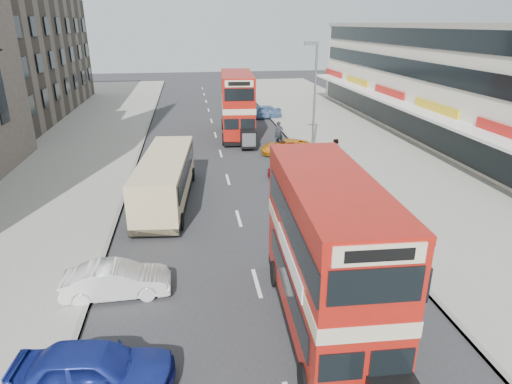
{
  "coord_description": "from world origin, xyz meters",
  "views": [
    {
      "loc": [
        -2.2,
        -12.18,
        9.28
      ],
      "look_at": [
        0.46,
        5.2,
        2.49
      ],
      "focal_mm": 30.77,
      "sensor_mm": 36.0,
      "label": 1
    }
  ],
  "objects_px": {
    "pedestrian_near": "(335,152)",
    "cyclist": "(279,140)",
    "bus_second": "(237,105)",
    "car_left_near": "(94,369)",
    "coach": "(166,178)",
    "bus_main": "(326,255)",
    "car_right_a": "(305,167)",
    "street_lamp": "(314,92)",
    "car_right_b": "(286,147)",
    "car_right_c": "(262,112)",
    "car_left_front": "(117,280)"
  },
  "relations": [
    {
      "from": "street_lamp",
      "to": "car_right_b",
      "type": "xyz_separation_m",
      "value": [
        -1.62,
        1.11,
        -4.24
      ]
    },
    {
      "from": "bus_main",
      "to": "car_right_a",
      "type": "distance_m",
      "value": 14.99
    },
    {
      "from": "bus_main",
      "to": "car_left_near",
      "type": "bearing_deg",
      "value": 16.87
    },
    {
      "from": "car_right_b",
      "to": "cyclist",
      "type": "height_order",
      "value": "cyclist"
    },
    {
      "from": "street_lamp",
      "to": "car_right_a",
      "type": "relative_size",
      "value": 1.7
    },
    {
      "from": "bus_second",
      "to": "car_left_near",
      "type": "relative_size",
      "value": 2.26
    },
    {
      "from": "car_right_c",
      "to": "pedestrian_near",
      "type": "height_order",
      "value": "pedestrian_near"
    },
    {
      "from": "bus_second",
      "to": "car_left_front",
      "type": "height_order",
      "value": "bus_second"
    },
    {
      "from": "street_lamp",
      "to": "coach",
      "type": "bearing_deg",
      "value": -144.52
    },
    {
      "from": "street_lamp",
      "to": "cyclist",
      "type": "distance_m",
      "value": 5.21
    },
    {
      "from": "bus_second",
      "to": "car_right_a",
      "type": "bearing_deg",
      "value": 108.56
    },
    {
      "from": "coach",
      "to": "pedestrian_near",
      "type": "xyz_separation_m",
      "value": [
        11.13,
        4.77,
        -0.36
      ]
    },
    {
      "from": "coach",
      "to": "bus_main",
      "type": "bearing_deg",
      "value": -59.44
    },
    {
      "from": "bus_main",
      "to": "car_left_near",
      "type": "xyz_separation_m",
      "value": [
        -6.81,
        -1.75,
        -1.88
      ]
    },
    {
      "from": "bus_main",
      "to": "cyclist",
      "type": "bearing_deg",
      "value": -95.19
    },
    {
      "from": "street_lamp",
      "to": "car_right_b",
      "type": "relative_size",
      "value": 2.06
    },
    {
      "from": "bus_second",
      "to": "cyclist",
      "type": "height_order",
      "value": "bus_second"
    },
    {
      "from": "street_lamp",
      "to": "bus_second",
      "type": "xyz_separation_m",
      "value": [
        -4.6,
        7.3,
        -2.05
      ]
    },
    {
      "from": "coach",
      "to": "car_left_near",
      "type": "distance_m",
      "value": 13.36
    },
    {
      "from": "car_right_c",
      "to": "cyclist",
      "type": "bearing_deg",
      "value": -4.84
    },
    {
      "from": "coach",
      "to": "car_right_a",
      "type": "bearing_deg",
      "value": 24.73
    },
    {
      "from": "car_left_front",
      "to": "pedestrian_near",
      "type": "relative_size",
      "value": 2.04
    },
    {
      "from": "car_left_front",
      "to": "pedestrian_near",
      "type": "bearing_deg",
      "value": -44.21
    },
    {
      "from": "car_right_c",
      "to": "pedestrian_near",
      "type": "xyz_separation_m",
      "value": [
        2.27,
        -16.9,
        0.38
      ]
    },
    {
      "from": "coach",
      "to": "car_left_front",
      "type": "xyz_separation_m",
      "value": [
        -1.46,
        -8.75,
        -0.81
      ]
    },
    {
      "from": "car_left_front",
      "to": "car_right_c",
      "type": "xyz_separation_m",
      "value": [
        10.32,
        30.42,
        0.07
      ]
    },
    {
      "from": "coach",
      "to": "car_right_c",
      "type": "xyz_separation_m",
      "value": [
        8.86,
        21.67,
        -0.74
      ]
    },
    {
      "from": "car_right_b",
      "to": "pedestrian_near",
      "type": "distance_m",
      "value": 4.45
    },
    {
      "from": "bus_main",
      "to": "cyclist",
      "type": "relative_size",
      "value": 4.17
    },
    {
      "from": "car_right_a",
      "to": "pedestrian_near",
      "type": "distance_m",
      "value": 3.12
    },
    {
      "from": "bus_second",
      "to": "pedestrian_near",
      "type": "bearing_deg",
      "value": 123.52
    },
    {
      "from": "street_lamp",
      "to": "pedestrian_near",
      "type": "height_order",
      "value": "street_lamp"
    },
    {
      "from": "pedestrian_near",
      "to": "cyclist",
      "type": "xyz_separation_m",
      "value": [
        -2.84,
        5.14,
        -0.35
      ]
    },
    {
      "from": "car_left_near",
      "to": "pedestrian_near",
      "type": "xyz_separation_m",
      "value": [
        12.54,
        18.04,
        0.35
      ]
    },
    {
      "from": "car_left_near",
      "to": "bus_second",
      "type": "bearing_deg",
      "value": -8.61
    },
    {
      "from": "bus_main",
      "to": "pedestrian_near",
      "type": "xyz_separation_m",
      "value": [
        5.73,
        16.29,
        -1.52
      ]
    },
    {
      "from": "bus_second",
      "to": "car_right_c",
      "type": "height_order",
      "value": "bus_second"
    },
    {
      "from": "car_left_near",
      "to": "car_right_a",
      "type": "xyz_separation_m",
      "value": [
        10.0,
        16.27,
        -0.03
      ]
    },
    {
      "from": "car_left_near",
      "to": "car_right_c",
      "type": "xyz_separation_m",
      "value": [
        10.27,
        34.93,
        -0.03
      ]
    },
    {
      "from": "bus_second",
      "to": "car_right_a",
      "type": "height_order",
      "value": "bus_second"
    },
    {
      "from": "coach",
      "to": "cyclist",
      "type": "xyz_separation_m",
      "value": [
        8.28,
        9.91,
        -0.71
      ]
    },
    {
      "from": "car_right_a",
      "to": "street_lamp",
      "type": "bearing_deg",
      "value": 165.46
    },
    {
      "from": "pedestrian_near",
      "to": "bus_second",
      "type": "bearing_deg",
      "value": -104.53
    },
    {
      "from": "bus_second",
      "to": "car_right_b",
      "type": "relative_size",
      "value": 2.43
    },
    {
      "from": "car_right_b",
      "to": "cyclist",
      "type": "xyz_separation_m",
      "value": [
        -0.27,
        1.54,
        0.17
      ]
    },
    {
      "from": "bus_second",
      "to": "car_right_a",
      "type": "distance_m",
      "value": 12.11
    },
    {
      "from": "bus_main",
      "to": "car_right_a",
      "type": "relative_size",
      "value": 1.9
    },
    {
      "from": "cyclist",
      "to": "bus_second",
      "type": "bearing_deg",
      "value": 123.44
    },
    {
      "from": "bus_main",
      "to": "coach",
      "type": "relative_size",
      "value": 0.97
    },
    {
      "from": "street_lamp",
      "to": "car_left_front",
      "type": "distance_m",
      "value": 20.21
    }
  ]
}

